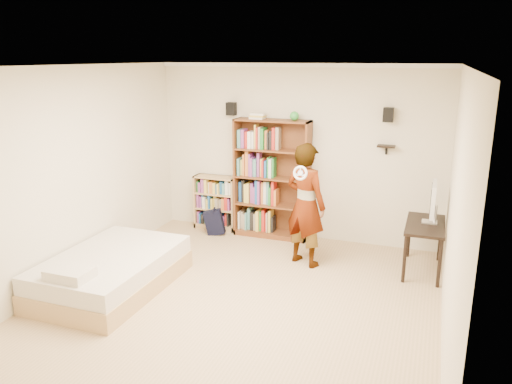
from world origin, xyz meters
TOP-DOWN VIEW (x-y plane):
  - ground at (0.00, 0.00)m, footprint 4.50×5.00m
  - room_shell at (0.00, 0.00)m, footprint 4.52×5.02m
  - crown_molding at (0.00, 0.00)m, footprint 4.50×5.00m
  - speaker_left at (-1.05, 2.40)m, footprint 0.14×0.12m
  - speaker_right at (1.35, 2.40)m, footprint 0.14×0.12m
  - wall_shelf at (1.35, 2.41)m, footprint 0.25×0.16m
  - tall_bookshelf at (-0.35, 2.33)m, footprint 1.18×0.34m
  - low_bookshelf at (-1.33, 2.37)m, footprint 0.71×0.27m
  - computer_desk at (1.99, 1.74)m, footprint 0.49×0.98m
  - imac at (2.03, 1.81)m, footprint 0.11×0.54m
  - daybed at (-1.61, -0.14)m, footprint 1.24×1.91m
  - person at (0.43, 1.44)m, footprint 0.73×0.62m
  - wii_wheel at (0.43, 1.12)m, footprint 0.19×0.07m
  - navy_bag at (-1.24, 2.08)m, footprint 0.35×0.28m

SIDE VIEW (x-z plane):
  - ground at x=0.00m, z-range -0.01..0.01m
  - navy_bag at x=-1.24m, z-range 0.00..0.42m
  - daybed at x=-1.61m, z-range 0.00..0.56m
  - computer_desk at x=1.99m, z-range 0.00..0.67m
  - low_bookshelf at x=-1.33m, z-range 0.00..0.89m
  - person at x=0.43m, z-range 0.00..1.70m
  - tall_bookshelf at x=-0.35m, z-range 0.00..1.87m
  - imac at x=2.03m, z-range 0.67..1.21m
  - wii_wheel at x=0.43m, z-range 1.27..1.46m
  - wall_shelf at x=1.35m, z-range 1.54..1.56m
  - room_shell at x=0.00m, z-range 0.41..3.12m
  - speaker_left at x=-1.05m, z-range 1.90..2.10m
  - speaker_right at x=1.35m, z-range 1.90..2.10m
  - crown_molding at x=0.00m, z-range 2.64..2.70m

